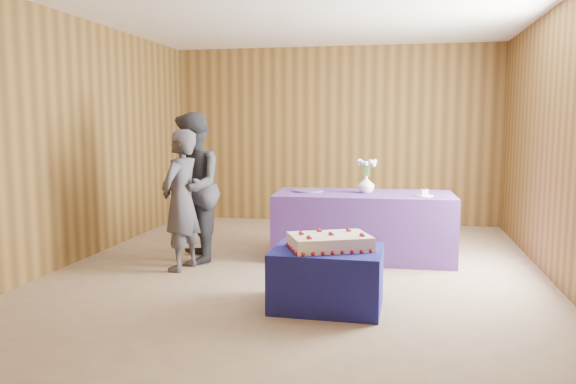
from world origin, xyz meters
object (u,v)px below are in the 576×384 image
(cake_table, at_px, (327,278))
(sheet_cake, at_px, (330,242))
(vase, at_px, (366,184))
(guest_right, at_px, (192,188))
(guest_left, at_px, (181,200))
(serving_table, at_px, (363,226))

(cake_table, relative_size, sheet_cake, 1.13)
(vase, bearing_deg, guest_right, -162.65)
(cake_table, height_order, vase, vase)
(vase, relative_size, guest_left, 0.13)
(serving_table, relative_size, guest_left, 1.35)
(serving_table, relative_size, sheet_cake, 2.51)
(guest_left, height_order, guest_right, guest_right)
(sheet_cake, bearing_deg, guest_right, 119.89)
(cake_table, distance_m, guest_left, 1.95)
(serving_table, height_order, sheet_cake, serving_table)
(sheet_cake, relative_size, vase, 4.11)
(cake_table, height_order, guest_left, guest_left)
(sheet_cake, relative_size, guest_left, 0.54)
(cake_table, xyz_separation_m, vase, (0.21, 1.84, 0.60))
(cake_table, xyz_separation_m, sheet_cake, (0.02, 0.00, 0.31))
(sheet_cake, distance_m, guest_left, 1.91)
(serving_table, bearing_deg, sheet_cake, -97.44)
(serving_table, relative_size, guest_right, 1.21)
(cake_table, bearing_deg, vase, 84.69)
(guest_left, bearing_deg, serving_table, 126.09)
(cake_table, distance_m, vase, 1.94)
(serving_table, bearing_deg, vase, 59.71)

